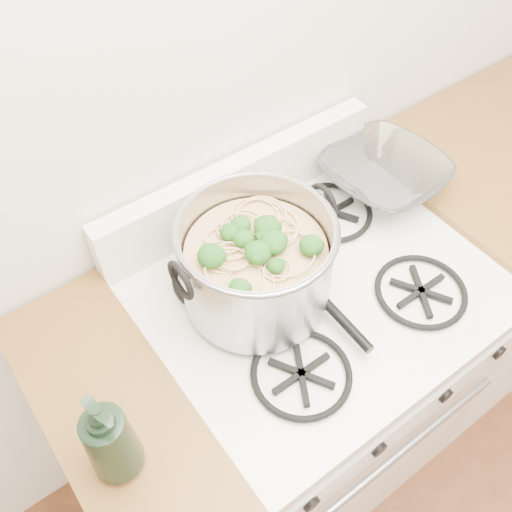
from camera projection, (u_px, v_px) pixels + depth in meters
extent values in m
plane|color=silver|center=(225.00, 37.00, 1.10)|extent=(3.60, 0.00, 3.60)
cube|color=white|center=(303.00, 387.00, 1.66)|extent=(0.76, 0.65, 0.81)
cube|color=white|center=(317.00, 292.00, 1.29)|extent=(0.76, 0.65, 0.04)
cube|color=black|center=(379.00, 473.00, 1.49)|extent=(0.58, 0.02, 0.46)
cube|color=black|center=(318.00, 284.00, 1.27)|extent=(0.60, 0.56, 0.02)
cylinder|color=black|center=(309.00, 500.00, 1.10)|extent=(0.04, 0.03, 0.04)
cylinder|color=black|center=(376.00, 446.00, 1.17)|extent=(0.04, 0.03, 0.04)
cylinder|color=black|center=(442.00, 393.00, 1.24)|extent=(0.04, 0.03, 0.04)
cylinder|color=black|center=(496.00, 350.00, 1.31)|extent=(0.04, 0.03, 0.04)
cube|color=silver|center=(150.00, 489.00, 1.44)|extent=(0.25, 0.65, 0.88)
cube|color=brown|center=(115.00, 413.00, 1.09)|extent=(0.25, 0.65, 0.04)
cube|color=silver|center=(502.00, 244.00, 1.96)|extent=(1.00, 0.65, 0.88)
cylinder|color=#9A9BA2|center=(256.00, 262.00, 1.16)|extent=(0.31, 0.31, 0.21)
torus|color=#9A9BA2|center=(256.00, 230.00, 1.08)|extent=(0.32, 0.32, 0.01)
torus|color=black|center=(181.00, 280.00, 1.04)|extent=(0.01, 0.08, 0.08)
torus|color=black|center=(323.00, 202.00, 1.17)|extent=(0.01, 0.08, 0.08)
cylinder|color=tan|center=(256.00, 272.00, 1.18)|extent=(0.29, 0.29, 0.15)
sphere|color=#1D5516|center=(256.00, 243.00, 1.11)|extent=(0.04, 0.04, 0.04)
sphere|color=#1D5516|center=(256.00, 243.00, 1.11)|extent=(0.04, 0.04, 0.04)
sphere|color=#1D5516|center=(256.00, 243.00, 1.11)|extent=(0.04, 0.04, 0.04)
sphere|color=#1D5516|center=(256.00, 243.00, 1.11)|extent=(0.04, 0.04, 0.04)
sphere|color=#1D5516|center=(256.00, 243.00, 1.11)|extent=(0.04, 0.04, 0.04)
sphere|color=#1D5516|center=(256.00, 243.00, 1.11)|extent=(0.04, 0.04, 0.04)
sphere|color=#1D5516|center=(256.00, 243.00, 1.11)|extent=(0.04, 0.04, 0.04)
sphere|color=#1D5516|center=(256.00, 243.00, 1.11)|extent=(0.04, 0.04, 0.04)
sphere|color=#1D5516|center=(256.00, 243.00, 1.11)|extent=(0.04, 0.04, 0.04)
sphere|color=#1D5516|center=(256.00, 243.00, 1.11)|extent=(0.04, 0.04, 0.04)
sphere|color=#1D5516|center=(256.00, 243.00, 1.11)|extent=(0.04, 0.04, 0.04)
sphere|color=#1D5516|center=(256.00, 243.00, 1.11)|extent=(0.04, 0.04, 0.04)
sphere|color=#1D5516|center=(256.00, 243.00, 1.11)|extent=(0.04, 0.04, 0.04)
imported|color=white|center=(382.00, 180.00, 1.44)|extent=(0.13, 0.13, 0.03)
imported|color=black|center=(108.00, 437.00, 0.92)|extent=(0.11, 0.11, 0.23)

